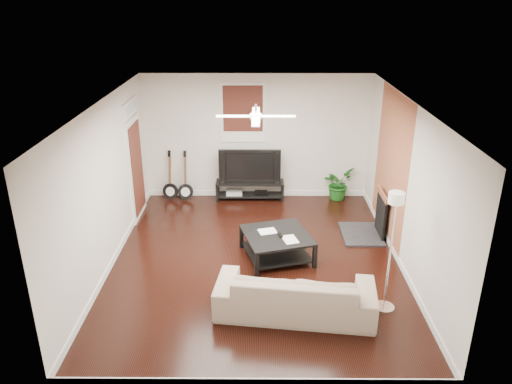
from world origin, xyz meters
TOP-DOWN VIEW (x-y plane):
  - room at (0.00, 0.00)m, footprint 5.01×6.01m
  - brick_accent at (2.49, 1.00)m, footprint 0.02×2.20m
  - fireplace at (2.20, 1.00)m, footprint 0.80×1.10m
  - window_back at (-0.30, 2.97)m, footprint 1.00×0.06m
  - door_left at (-2.46, 1.90)m, footprint 0.08×1.00m
  - tv_stand at (-0.15, 2.78)m, footprint 1.53×0.41m
  - tv at (-0.15, 2.80)m, footprint 1.37×0.18m
  - coffee_table at (0.37, 0.13)m, footprint 1.36×1.36m
  - sofa at (0.58, -1.49)m, footprint 2.41×1.18m
  - floor_lamp at (1.93, -1.39)m, footprint 0.35×0.35m
  - potted_plant at (1.84, 2.82)m, footprint 0.86×0.87m
  - guitar_left at (-1.96, 2.75)m, footprint 0.39×0.30m
  - guitar_right at (-1.61, 2.72)m, footprint 0.36×0.27m
  - ceiling_fan at (0.00, 0.00)m, footprint 1.24×1.24m

SIDE VIEW (x-z plane):
  - tv_stand at x=-0.15m, z-range 0.00..0.43m
  - coffee_table at x=0.37m, z-range 0.00..0.46m
  - sofa at x=0.58m, z-range 0.00..0.68m
  - potted_plant at x=1.84m, z-range 0.00..0.73m
  - fireplace at x=2.20m, z-range 0.00..0.92m
  - guitar_left at x=-1.96m, z-range 0.00..1.13m
  - guitar_right at x=-1.61m, z-range 0.00..1.13m
  - tv at x=-0.15m, z-range 0.43..1.21m
  - floor_lamp at x=1.93m, z-range 0.00..1.89m
  - door_left at x=-2.46m, z-range 0.00..2.50m
  - room at x=0.00m, z-range 0.00..2.80m
  - brick_accent at x=2.49m, z-range 0.00..2.80m
  - window_back at x=-0.30m, z-range 1.30..2.60m
  - ceiling_fan at x=0.00m, z-range 2.44..2.76m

